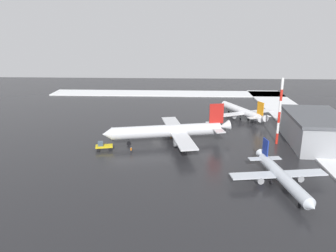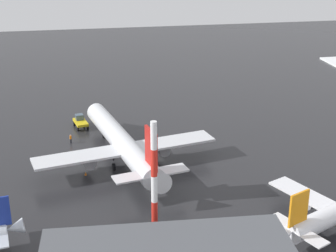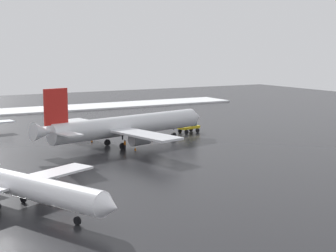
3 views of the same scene
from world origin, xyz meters
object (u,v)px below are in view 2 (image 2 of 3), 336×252
object	(u,v)px
ground_crew_beside_wing	(71,138)
antenna_mast	(154,202)
ground_crew_by_nose_gear	(142,159)
pushback_tug	(80,121)
airplane_distant_tail	(122,142)
traffic_cone_near_nose	(149,159)
traffic_cone_mid_line	(86,174)

from	to	relation	value
ground_crew_beside_wing	antenna_mast	xyz separation A→B (m)	(9.49, -40.99, 8.58)
antenna_mast	ground_crew_beside_wing	bearing A→B (deg)	103.04
ground_crew_by_nose_gear	ground_crew_beside_wing	world-z (taller)	same
pushback_tug	airplane_distant_tail	bearing A→B (deg)	-171.61
ground_crew_by_nose_gear	pushback_tug	bearing A→B (deg)	-1.73
ground_crew_by_nose_gear	antenna_mast	bearing A→B (deg)	146.47
ground_crew_by_nose_gear	ground_crew_beside_wing	bearing A→B (deg)	17.28
pushback_tug	traffic_cone_near_nose	bearing A→B (deg)	-160.22
pushback_tug	traffic_cone_mid_line	xyz separation A→B (m)	(0.30, -21.91, -1.01)
ground_crew_by_nose_gear	ground_crew_beside_wing	xyz separation A→B (m)	(-11.94, 11.50, 0.00)
airplane_distant_tail	antenna_mast	bearing A→B (deg)	168.90
airplane_distant_tail	traffic_cone_near_nose	xyz separation A→B (m)	(4.58, -0.14, -3.41)
ground_crew_by_nose_gear	traffic_cone_near_nose	xyz separation A→B (m)	(1.42, 1.31, -0.70)
airplane_distant_tail	ground_crew_beside_wing	size ratio (longest dim) A/B	21.80
antenna_mast	traffic_cone_near_nose	xyz separation A→B (m)	(3.86, 30.80, -9.28)
traffic_cone_mid_line	airplane_distant_tail	bearing A→B (deg)	30.84
ground_crew_beside_wing	antenna_mast	bearing A→B (deg)	58.77
airplane_distant_tail	pushback_tug	bearing A→B (deg)	8.22
traffic_cone_near_nose	traffic_cone_mid_line	bearing A→B (deg)	-161.33
airplane_distant_tail	traffic_cone_mid_line	size ratio (longest dim) A/B	67.79
ground_crew_beside_wing	traffic_cone_mid_line	world-z (taller)	ground_crew_beside_wing
ground_crew_beside_wing	traffic_cone_near_nose	size ratio (longest dim) A/B	3.11
ground_crew_by_nose_gear	traffic_cone_near_nose	distance (m)	2.05
ground_crew_by_nose_gear	airplane_distant_tail	bearing A→B (deg)	36.58
traffic_cone_mid_line	traffic_cone_near_nose	bearing A→B (deg)	18.67
airplane_distant_tail	traffic_cone_near_nose	distance (m)	5.71
pushback_tug	ground_crew_by_nose_gear	world-z (taller)	pushback_tug
ground_crew_beside_wing	traffic_cone_near_nose	xyz separation A→B (m)	(13.35, -10.19, -0.70)
airplane_distant_tail	ground_crew_beside_wing	xyz separation A→B (m)	(-8.78, 10.05, -2.72)
traffic_cone_near_nose	traffic_cone_mid_line	distance (m)	11.69
traffic_cone_near_nose	ground_crew_beside_wing	bearing A→B (deg)	142.66
ground_crew_beside_wing	antenna_mast	world-z (taller)	antenna_mast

